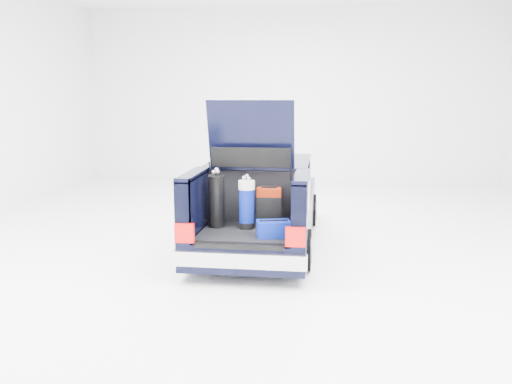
# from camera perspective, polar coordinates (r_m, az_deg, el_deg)

# --- Properties ---
(ground) EXTENTS (14.00, 14.00, 0.00)m
(ground) POSITION_cam_1_polar(r_m,az_deg,el_deg) (9.38, 0.41, -5.45)
(ground) COLOR white
(ground) RESTS_ON ground
(car) EXTENTS (1.87, 4.65, 2.47)m
(car) POSITION_cam_1_polar(r_m,az_deg,el_deg) (9.32, 0.50, -1.29)
(car) COLOR black
(car) RESTS_ON ground
(red_suitcase) EXTENTS (0.38, 0.26, 0.60)m
(red_suitcase) POSITION_cam_1_polar(r_m,az_deg,el_deg) (8.09, 1.37, -1.58)
(red_suitcase) COLOR maroon
(red_suitcase) RESTS_ON car
(black_golf_bag) EXTENTS (0.32, 0.35, 0.87)m
(black_golf_bag) POSITION_cam_1_polar(r_m,az_deg,el_deg) (7.98, -4.19, -0.93)
(black_golf_bag) COLOR black
(black_golf_bag) RESTS_ON car
(blue_golf_bag) EXTENTS (0.27, 0.27, 0.80)m
(blue_golf_bag) POSITION_cam_1_polar(r_m,az_deg,el_deg) (7.89, -0.99, -1.27)
(blue_golf_bag) COLOR black
(blue_golf_bag) RESTS_ON car
(blue_duffel) EXTENTS (0.51, 0.40, 0.24)m
(blue_duffel) POSITION_cam_1_polar(r_m,az_deg,el_deg) (7.49, 1.86, -3.88)
(blue_duffel) COLOR navy
(blue_duffel) RESTS_ON car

